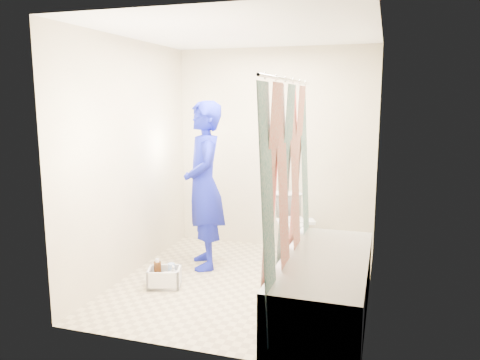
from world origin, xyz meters
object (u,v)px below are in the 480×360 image
(bathtub, at_px, (324,284))
(plumber, at_px, (204,186))
(cleaning_caddy, at_px, (165,278))
(toilet, at_px, (294,224))

(bathtub, bearing_deg, plumber, 150.46)
(plumber, bearing_deg, bathtub, 32.25)
(plumber, xyz_separation_m, cleaning_caddy, (-0.15, -0.66, -0.81))
(plumber, distance_m, cleaning_caddy, 1.05)
(toilet, height_order, plumber, plumber)
(bathtub, bearing_deg, toilet, 110.07)
(cleaning_caddy, bearing_deg, plumber, 59.14)
(cleaning_caddy, bearing_deg, bathtub, -22.65)
(bathtub, height_order, toilet, toilet)
(toilet, height_order, cleaning_caddy, toilet)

